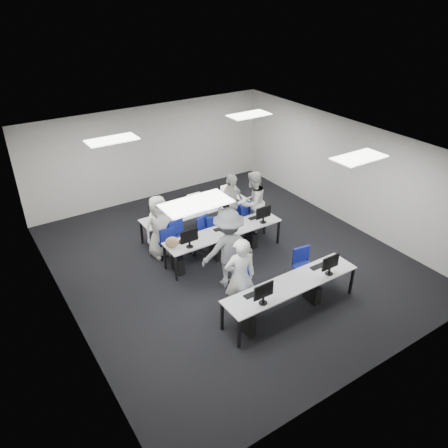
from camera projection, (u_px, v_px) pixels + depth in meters
room at (229, 207)px, 10.53m from camera, size 9.00×9.02×3.00m
ceiling_panels at (229, 148)px, 9.80m from camera, size 5.20×4.60×0.02m
desk_front at (292, 285)px, 9.18m from camera, size 3.20×0.70×0.73m
desk_mid at (224, 233)px, 11.07m from camera, size 3.20×0.70×0.73m
desk_back at (197, 211)px, 12.10m from camera, size 3.20×0.70×0.73m
equipment_front at (284, 301)px, 9.23m from camera, size 2.51×0.41×1.19m
equipment_mid at (218, 246)px, 11.13m from camera, size 2.91×0.41×1.19m
equipment_back at (203, 219)px, 12.36m from camera, size 2.91×0.41×1.19m
chair_0 at (246, 299)px, 9.40m from camera, size 0.53×0.56×0.91m
chair_1 at (304, 274)px, 10.16m from camera, size 0.52×0.56×0.94m
chair_2 at (182, 246)px, 11.23m from camera, size 0.59×0.62×0.98m
chair_3 at (208, 239)px, 11.54m from camera, size 0.59×0.62×0.92m
chair_4 at (241, 226)px, 12.24m from camera, size 0.47×0.50×0.81m
chair_5 at (166, 246)px, 11.27m from camera, size 0.46×0.50×0.89m
chair_6 at (212, 233)px, 11.89m from camera, size 0.53×0.55×0.85m
chair_7 at (240, 222)px, 12.40m from camera, size 0.56×0.59×0.89m
handbag at (172, 242)px, 10.32m from camera, size 0.39×0.31×0.27m
student_0 at (240, 277)px, 9.00m from camera, size 0.77×0.61×1.86m
student_1 at (253, 202)px, 12.11m from camera, size 1.04×0.92×1.79m
student_2 at (159, 227)px, 11.03m from camera, size 0.85×0.59×1.67m
student_3 at (231, 205)px, 11.99m from camera, size 1.13×0.76×1.78m
photographer at (228, 249)px, 9.88m from camera, size 1.36×0.94×1.94m
dslr_camera at (226, 205)px, 9.52m from camera, size 0.17×0.20×0.10m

